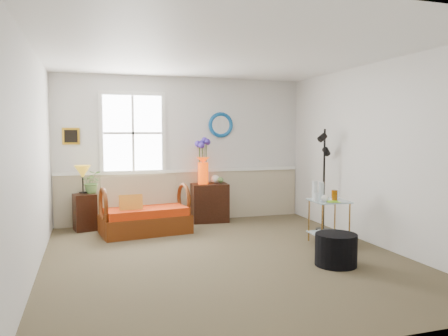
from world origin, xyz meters
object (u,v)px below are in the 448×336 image
object	(u,v)px
loveseat	(145,205)
side_table	(329,222)
floor_lamp	(324,180)
lamp_stand	(85,212)
cabinet	(210,203)
ottoman	(336,250)

from	to	relation	value
loveseat	side_table	size ratio (longest dim) A/B	2.15
side_table	floor_lamp	distance (m)	1.00
lamp_stand	cabinet	world-z (taller)	cabinet
lamp_stand	side_table	distance (m)	3.92
loveseat	lamp_stand	size ratio (longest dim) A/B	2.27
cabinet	side_table	distance (m)	2.37
side_table	lamp_stand	bearing A→B (deg)	149.70
loveseat	cabinet	distance (m)	1.36
loveseat	side_table	distance (m)	2.87
side_table	ottoman	distance (m)	1.06
lamp_stand	ottoman	xyz separation A→B (m)	(2.92, -2.92, -0.11)
lamp_stand	cabinet	distance (m)	2.15
loveseat	ottoman	size ratio (longest dim) A/B	2.70
cabinet	ottoman	xyz separation A→B (m)	(0.76, -2.97, -0.15)
side_table	floor_lamp	size ratio (longest dim) A/B	0.38
floor_lamp	loveseat	bearing A→B (deg)	158.47
floor_lamp	ottoman	xyz separation A→B (m)	(-0.83, -1.73, -0.64)
ottoman	floor_lamp	bearing A→B (deg)	64.32
floor_lamp	side_table	bearing A→B (deg)	-122.87
cabinet	floor_lamp	xyz separation A→B (m)	(1.59, -1.25, 0.49)
loveseat	side_table	world-z (taller)	loveseat
lamp_stand	cabinet	size ratio (longest dim) A/B	0.87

